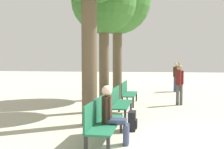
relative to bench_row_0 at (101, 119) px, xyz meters
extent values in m
cube|color=#1E6042|center=(0.11, 0.00, -0.11)|extent=(0.50, 1.77, 0.04)
cube|color=#1E6042|center=(-0.12, 0.00, 0.16)|extent=(0.04, 1.77, 0.49)
cube|color=black|center=(0.31, -0.84, -0.32)|extent=(0.06, 0.06, 0.39)
cube|color=black|center=(0.31, 0.84, -0.32)|extent=(0.06, 0.06, 0.39)
cube|color=black|center=(-0.10, -0.84, -0.32)|extent=(0.06, 0.06, 0.39)
cube|color=black|center=(-0.10, 0.84, -0.32)|extent=(0.06, 0.06, 0.39)
cube|color=#1E6042|center=(0.11, 2.53, -0.11)|extent=(0.50, 1.77, 0.04)
cube|color=#1E6042|center=(-0.12, 2.53, 0.16)|extent=(0.04, 1.77, 0.49)
cube|color=black|center=(0.31, 1.69, -0.32)|extent=(0.06, 0.06, 0.39)
cube|color=black|center=(0.31, 3.37, -0.32)|extent=(0.06, 0.06, 0.39)
cube|color=black|center=(-0.10, 1.69, -0.32)|extent=(0.06, 0.06, 0.39)
cube|color=black|center=(-0.10, 3.37, -0.32)|extent=(0.06, 0.06, 0.39)
cube|color=#1E6042|center=(0.11, 5.06, -0.11)|extent=(0.50, 1.77, 0.04)
cube|color=#1E6042|center=(-0.12, 5.06, 0.16)|extent=(0.04, 1.77, 0.49)
cube|color=black|center=(0.31, 4.22, -0.32)|extent=(0.06, 0.06, 0.39)
cube|color=black|center=(0.31, 5.90, -0.32)|extent=(0.06, 0.06, 0.39)
cube|color=black|center=(-0.10, 4.22, -0.32)|extent=(0.06, 0.06, 0.39)
cube|color=black|center=(-0.10, 5.90, -0.32)|extent=(0.06, 0.06, 0.39)
cylinder|color=brown|center=(-0.64, 1.45, 1.54)|extent=(0.42, 0.42, 4.12)
cylinder|color=brown|center=(-0.64, 3.41, 1.09)|extent=(0.35, 0.35, 3.22)
sphere|color=#38702D|center=(-0.64, 3.41, 3.32)|extent=(2.26, 2.26, 2.26)
cylinder|color=brown|center=(-0.64, 6.50, 1.36)|extent=(0.44, 0.44, 3.75)
sphere|color=#38702D|center=(-0.64, 6.50, 4.09)|extent=(3.14, 3.14, 3.14)
cylinder|color=#384260|center=(0.33, -0.09, -0.03)|extent=(0.41, 0.12, 0.12)
cylinder|color=#384260|center=(0.54, -0.09, -0.30)|extent=(0.12, 0.12, 0.43)
cylinder|color=#384260|center=(0.33, 0.05, -0.03)|extent=(0.41, 0.12, 0.12)
cylinder|color=#384260|center=(0.54, 0.05, -0.30)|extent=(0.12, 0.12, 0.43)
cube|color=black|center=(0.13, -0.02, 0.20)|extent=(0.19, 0.22, 0.58)
cylinder|color=black|center=(0.13, -0.14, 0.23)|extent=(0.08, 0.08, 0.52)
cylinder|color=black|center=(0.13, 0.10, 0.23)|extent=(0.08, 0.08, 0.52)
sphere|color=beige|center=(0.13, -0.02, 0.61)|extent=(0.22, 0.22, 0.22)
cube|color=black|center=(0.56, 1.11, -0.28)|extent=(0.18, 0.38, 0.48)
cube|color=black|center=(0.67, 1.11, -0.35)|extent=(0.04, 0.26, 0.21)
cylinder|color=#4C4C4C|center=(2.02, 5.17, -0.11)|extent=(0.12, 0.12, 0.81)
cylinder|color=#4C4C4C|center=(2.16, 5.17, -0.11)|extent=(0.12, 0.12, 0.81)
cube|color=maroon|center=(2.09, 5.17, 0.58)|extent=(0.28, 0.29, 0.58)
cylinder|color=maroon|center=(1.97, 5.17, 0.60)|extent=(0.08, 0.08, 0.55)
cylinder|color=maroon|center=(2.21, 5.17, 0.60)|extent=(0.08, 0.08, 0.55)
sphere|color=#A37A5B|center=(2.09, 5.17, 0.99)|extent=(0.22, 0.22, 0.22)
cylinder|color=#384260|center=(2.25, 9.73, -0.09)|extent=(0.12, 0.12, 0.86)
cylinder|color=#384260|center=(2.40, 9.73, -0.09)|extent=(0.12, 0.12, 0.86)
cube|color=black|center=(2.32, 9.73, 0.64)|extent=(0.26, 0.23, 0.61)
cylinder|color=black|center=(2.20, 9.73, 0.66)|extent=(0.09, 0.09, 0.58)
cylinder|color=black|center=(2.45, 9.73, 0.66)|extent=(0.09, 0.09, 0.58)
sphere|color=tan|center=(2.32, 9.73, 1.07)|extent=(0.23, 0.23, 0.23)
cylinder|color=#4C4C4C|center=(2.39, 10.23, -0.08)|extent=(0.13, 0.13, 0.87)
cylinder|color=#4C4C4C|center=(2.55, 10.23, -0.08)|extent=(0.13, 0.13, 0.87)
cube|color=navy|center=(2.47, 10.23, 0.67)|extent=(0.30, 0.31, 0.62)
cylinder|color=navy|center=(2.34, 10.23, 0.68)|extent=(0.09, 0.09, 0.59)
cylinder|color=navy|center=(2.60, 10.23, 0.68)|extent=(0.09, 0.09, 0.59)
sphere|color=brown|center=(2.47, 10.23, 1.10)|extent=(0.24, 0.24, 0.24)
camera|label=1|loc=(1.12, -5.12, 1.20)|focal=40.00mm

